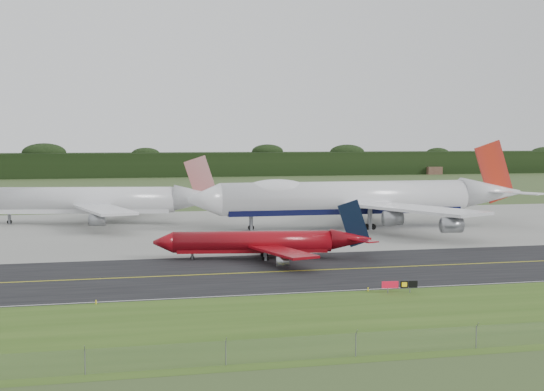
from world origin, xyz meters
The scene contains 14 objects.
ground centered at (0.00, 0.00, 0.00)m, with size 600.00×600.00×0.00m, color #324922.
grass_verge centered at (0.00, -35.00, 0.01)m, with size 400.00×30.00×0.01m, color #2F4D16.
taxiway centered at (0.00, -4.00, 0.01)m, with size 400.00×32.00×0.02m, color black.
apron centered at (0.00, 51.00, 0.01)m, with size 400.00×78.00×0.01m, color gray.
taxiway_centreline centered at (0.00, -4.00, 0.03)m, with size 400.00×0.40×0.00m, color gold.
taxiway_edge_line centered at (0.00, -19.50, 0.03)m, with size 400.00×0.25×0.00m, color silver.
perimeter_fence centered at (0.00, -48.00, 1.10)m, with size 320.00×0.10×320.00m.
horizon_treeline centered at (0.00, 273.76, 5.47)m, with size 700.00×25.00×12.00m.
jet_ba_747 centered at (26.44, 45.14, 6.58)m, with size 76.72×63.76×19.34m.
jet_red_737 centered at (-2.38, 8.22, 2.69)m, with size 36.01×29.06×9.74m.
jet_star_tail centered at (-29.93, 65.79, 5.26)m, with size 59.68×49.29×15.79m.
taxiway_sign centered at (8.71, -22.52, 1.10)m, with size 4.69×0.59×1.56m.
edge_marker_left centered at (-29.26, -20.50, 0.25)m, with size 0.16×0.16×0.50m, color yellow.
edge_marker_center centered at (5.19, -20.50, 0.25)m, with size 0.16×0.16×0.50m, color yellow.
Camera 1 is at (-28.40, -112.34, 20.01)m, focal length 50.00 mm.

